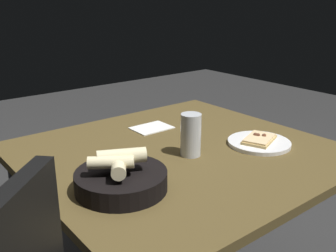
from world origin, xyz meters
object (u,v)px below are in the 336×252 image
(dining_table, at_px, (180,165))
(pizza_plate, at_px, (259,142))
(bread_basket, at_px, (120,178))
(beer_glass, at_px, (191,137))

(dining_table, distance_m, pizza_plate, 0.31)
(bread_basket, xyz_separation_m, beer_glass, (-0.33, -0.07, 0.03))
(bread_basket, distance_m, beer_glass, 0.34)
(pizza_plate, bearing_deg, bread_basket, -1.55)
(dining_table, relative_size, beer_glass, 7.05)
(dining_table, height_order, bread_basket, bread_basket)
(pizza_plate, distance_m, beer_glass, 0.29)
(pizza_plate, distance_m, bread_basket, 0.60)
(dining_table, distance_m, bread_basket, 0.36)
(bread_basket, relative_size, beer_glass, 1.77)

